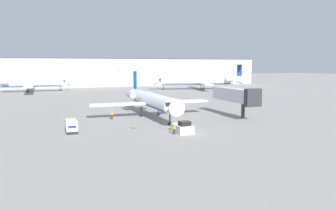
{
  "coord_description": "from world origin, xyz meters",
  "views": [
    {
      "loc": [
        -20.54,
        -46.04,
        10.62
      ],
      "look_at": [
        0.0,
        8.35,
        3.48
      ],
      "focal_mm": 35.0,
      "sensor_mm": 36.0,
      "label": 1
    }
  ],
  "objects_px": {
    "airplane_parked_far_left": "(199,81)",
    "worker_by_wing": "(112,115)",
    "airplane_parked_far_right": "(30,83)",
    "jet_bridge": "(235,95)",
    "luggage_cart": "(71,126)",
    "traffic_cone_left": "(133,126)",
    "airplane_main": "(151,100)",
    "pushback_tug": "(182,128)",
    "worker_near_tug": "(174,129)"
  },
  "relations": [
    {
      "from": "luggage_cart",
      "to": "jet_bridge",
      "type": "xyz_separation_m",
      "value": [
        32.76,
        4.51,
        3.45
      ]
    },
    {
      "from": "worker_near_tug",
      "to": "airplane_main",
      "type": "bearing_deg",
      "value": 83.51
    },
    {
      "from": "worker_by_wing",
      "to": "airplane_parked_far_left",
      "type": "xyz_separation_m",
      "value": [
        50.74,
        64.65,
        2.86
      ]
    },
    {
      "from": "airplane_main",
      "to": "worker_by_wing",
      "type": "bearing_deg",
      "value": -175.41
    },
    {
      "from": "airplane_main",
      "to": "airplane_parked_far_right",
      "type": "bearing_deg",
      "value": 108.82
    },
    {
      "from": "traffic_cone_left",
      "to": "pushback_tug",
      "type": "bearing_deg",
      "value": -44.49
    },
    {
      "from": "pushback_tug",
      "to": "airplane_parked_far_right",
      "type": "xyz_separation_m",
      "value": [
        -25.6,
        93.24,
        2.86
      ]
    },
    {
      "from": "worker_near_tug",
      "to": "airplane_parked_far_right",
      "type": "xyz_separation_m",
      "value": [
        -23.87,
        94.06,
        2.7
      ]
    },
    {
      "from": "airplane_parked_far_right",
      "to": "luggage_cart",
      "type": "bearing_deg",
      "value": -83.98
    },
    {
      "from": "pushback_tug",
      "to": "worker_by_wing",
      "type": "height_order",
      "value": "pushback_tug"
    },
    {
      "from": "worker_by_wing",
      "to": "traffic_cone_left",
      "type": "height_order",
      "value": "worker_by_wing"
    },
    {
      "from": "traffic_cone_left",
      "to": "jet_bridge",
      "type": "relative_size",
      "value": 0.05
    },
    {
      "from": "airplane_parked_far_right",
      "to": "jet_bridge",
      "type": "distance_m",
      "value": 92.62
    },
    {
      "from": "pushback_tug",
      "to": "airplane_parked_far_right",
      "type": "distance_m",
      "value": 96.74
    },
    {
      "from": "luggage_cart",
      "to": "airplane_parked_far_left",
      "type": "xyz_separation_m",
      "value": [
        59.14,
        75.0,
        2.78
      ]
    },
    {
      "from": "luggage_cart",
      "to": "airplane_parked_far_left",
      "type": "height_order",
      "value": "airplane_parked_far_left"
    },
    {
      "from": "pushback_tug",
      "to": "worker_by_wing",
      "type": "xyz_separation_m",
      "value": [
        -8.01,
        16.51,
        0.19
      ]
    },
    {
      "from": "traffic_cone_left",
      "to": "airplane_main",
      "type": "bearing_deg",
      "value": 58.6
    },
    {
      "from": "pushback_tug",
      "to": "worker_near_tug",
      "type": "bearing_deg",
      "value": -154.69
    },
    {
      "from": "luggage_cart",
      "to": "jet_bridge",
      "type": "bearing_deg",
      "value": 7.84
    },
    {
      "from": "pushback_tug",
      "to": "luggage_cart",
      "type": "relative_size",
      "value": 1.11
    },
    {
      "from": "luggage_cart",
      "to": "airplane_parked_far_left",
      "type": "distance_m",
      "value": 95.55
    },
    {
      "from": "airplane_main",
      "to": "airplane_parked_far_left",
      "type": "relative_size",
      "value": 0.69
    },
    {
      "from": "luggage_cart",
      "to": "airplane_parked_far_right",
      "type": "xyz_separation_m",
      "value": [
        -9.19,
        87.08,
        2.59
      ]
    },
    {
      "from": "airplane_main",
      "to": "jet_bridge",
      "type": "distance_m",
      "value": 17.33
    },
    {
      "from": "airplane_main",
      "to": "worker_near_tug",
      "type": "bearing_deg",
      "value": -96.49
    },
    {
      "from": "pushback_tug",
      "to": "airplane_parked_far_left",
      "type": "xyz_separation_m",
      "value": [
        42.73,
        81.16,
        3.05
      ]
    },
    {
      "from": "worker_by_wing",
      "to": "airplane_parked_far_left",
      "type": "relative_size",
      "value": 0.05
    },
    {
      "from": "worker_near_tug",
      "to": "airplane_parked_far_right",
      "type": "relative_size",
      "value": 0.05
    },
    {
      "from": "airplane_parked_far_right",
      "to": "worker_near_tug",
      "type": "bearing_deg",
      "value": -75.76
    },
    {
      "from": "pushback_tug",
      "to": "airplane_parked_far_left",
      "type": "bearing_deg",
      "value": 62.23
    },
    {
      "from": "airplane_parked_far_left",
      "to": "airplane_parked_far_right",
      "type": "relative_size",
      "value": 1.07
    },
    {
      "from": "airplane_parked_far_left",
      "to": "airplane_parked_far_right",
      "type": "height_order",
      "value": "airplane_parked_far_left"
    },
    {
      "from": "luggage_cart",
      "to": "traffic_cone_left",
      "type": "height_order",
      "value": "luggage_cart"
    },
    {
      "from": "pushback_tug",
      "to": "traffic_cone_left",
      "type": "height_order",
      "value": "pushback_tug"
    },
    {
      "from": "worker_near_tug",
      "to": "worker_by_wing",
      "type": "xyz_separation_m",
      "value": [
        -6.28,
        17.33,
        0.04
      ]
    },
    {
      "from": "traffic_cone_left",
      "to": "airplane_parked_far_left",
      "type": "xyz_separation_m",
      "value": [
        49.09,
        74.92,
        3.51
      ]
    },
    {
      "from": "pushback_tug",
      "to": "luggage_cart",
      "type": "bearing_deg",
      "value": 159.4
    },
    {
      "from": "traffic_cone_left",
      "to": "jet_bridge",
      "type": "xyz_separation_m",
      "value": [
        22.71,
        4.43,
        4.18
      ]
    },
    {
      "from": "airplane_parked_far_right",
      "to": "airplane_parked_far_left",
      "type": "bearing_deg",
      "value": -10.03
    },
    {
      "from": "traffic_cone_left",
      "to": "airplane_parked_far_right",
      "type": "relative_size",
      "value": 0.02
    },
    {
      "from": "luggage_cart",
      "to": "airplane_parked_far_right",
      "type": "bearing_deg",
      "value": 96.02
    },
    {
      "from": "worker_by_wing",
      "to": "jet_bridge",
      "type": "distance_m",
      "value": 25.3
    },
    {
      "from": "airplane_main",
      "to": "pushback_tug",
      "type": "distance_m",
      "value": 17.41
    },
    {
      "from": "worker_near_tug",
      "to": "worker_by_wing",
      "type": "relative_size",
      "value": 0.97
    },
    {
      "from": "pushback_tug",
      "to": "worker_near_tug",
      "type": "height_order",
      "value": "pushback_tug"
    },
    {
      "from": "airplane_parked_far_right",
      "to": "jet_bridge",
      "type": "xyz_separation_m",
      "value": [
        41.95,
        -82.57,
        0.86
      ]
    },
    {
      "from": "worker_near_tug",
      "to": "traffic_cone_left",
      "type": "bearing_deg",
      "value": 123.25
    },
    {
      "from": "airplane_parked_far_left",
      "to": "worker_by_wing",
      "type": "bearing_deg",
      "value": -128.13
    },
    {
      "from": "luggage_cart",
      "to": "jet_bridge",
      "type": "height_order",
      "value": "jet_bridge"
    }
  ]
}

